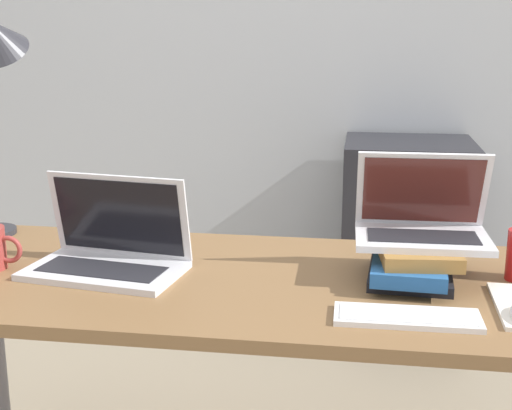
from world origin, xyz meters
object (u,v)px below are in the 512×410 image
object	(u,v)px
wireless_keyboard	(407,317)
laptop_on_books	(422,222)
laptop_left	(109,252)
mini_fridge	(405,243)
book_stack	(412,263)

from	to	relation	value
wireless_keyboard	laptop_on_books	bearing A→B (deg)	81.26
laptop_left	mini_fridge	xyz separation A→B (m)	(0.79, 1.30, -0.34)
book_stack	laptop_on_books	bearing A→B (deg)	62.25
laptop_left	laptop_on_books	size ratio (longest dim) A/B	1.26
laptop_left	book_stack	distance (m)	0.73
laptop_on_books	mini_fridge	distance (m)	1.30
mini_fridge	laptop_left	bearing A→B (deg)	-121.41
laptop_on_books	book_stack	bearing A→B (deg)	-117.75
wireless_keyboard	mini_fridge	size ratio (longest dim) A/B	0.35
laptop_left	laptop_on_books	world-z (taller)	laptop_on_books
book_stack	mini_fridge	bearing A→B (deg)	87.09
laptop_left	book_stack	xyz separation A→B (m)	(0.73, 0.03, -0.00)
laptop_on_books	wireless_keyboard	distance (m)	0.31
book_stack	wireless_keyboard	size ratio (longest dim) A/B	0.93
laptop_on_books	mini_fridge	world-z (taller)	laptop_on_books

